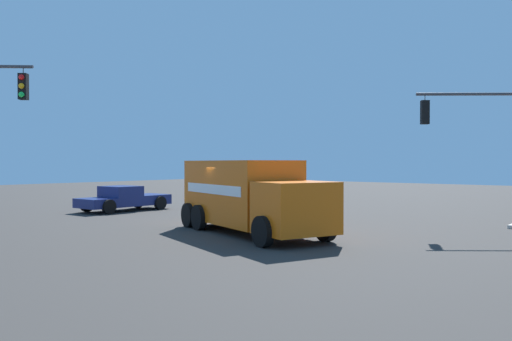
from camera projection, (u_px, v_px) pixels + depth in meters
The scene contains 4 objects.
ground_plane at pixel (247, 232), 20.21m from camera, with size 100.00×100.00×0.00m, color #33302D.
delivery_truck at pixel (249, 195), 19.75m from camera, with size 7.90×5.02×2.75m.
traffic_light_primary at pixel (498, 134), 20.94m from camera, with size 4.03×3.25×5.52m.
pickup_navy at pixel (124, 198), 29.05m from camera, with size 2.27×5.21×1.38m.
Camera 1 is at (-13.11, 15.33, 2.67)m, focal length 36.82 mm.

